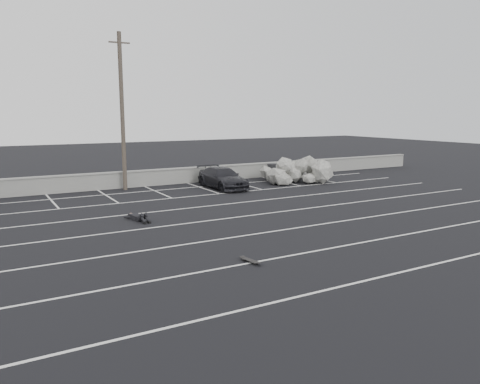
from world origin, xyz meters
TOP-DOWN VIEW (x-y plane):
  - ground at (0.00, 0.00)m, footprint 120.00×120.00m
  - seawall at (0.00, 14.00)m, footprint 50.00×0.45m
  - stall_lines at (-0.08, 4.41)m, footprint 36.00×20.05m
  - car_right at (5.13, 10.79)m, footprint 1.87×4.53m
  - utility_pole at (-0.45, 13.20)m, footprint 1.26×0.25m
  - trash_bin at (10.38, 13.11)m, footprint 0.76×0.76m
  - riprap_pile at (10.61, 10.31)m, footprint 4.82×4.31m
  - person at (-2.37, 4.86)m, footprint 1.55×2.45m
  - skateboard at (-1.05, -2.98)m, footprint 0.33×0.77m

SIDE VIEW (x-z plane):
  - ground at x=0.00m, z-range 0.00..0.00m
  - stall_lines at x=-0.08m, z-range 0.00..0.01m
  - skateboard at x=-1.05m, z-range 0.03..0.12m
  - person at x=-2.37m, z-range 0.00..0.43m
  - riprap_pile at x=10.61m, z-range -0.18..1.23m
  - trash_bin at x=10.38m, z-range 0.01..1.07m
  - seawall at x=0.00m, z-range 0.02..1.08m
  - car_right at x=5.13m, z-range 0.00..1.31m
  - utility_pole at x=-0.45m, z-range 0.06..9.53m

